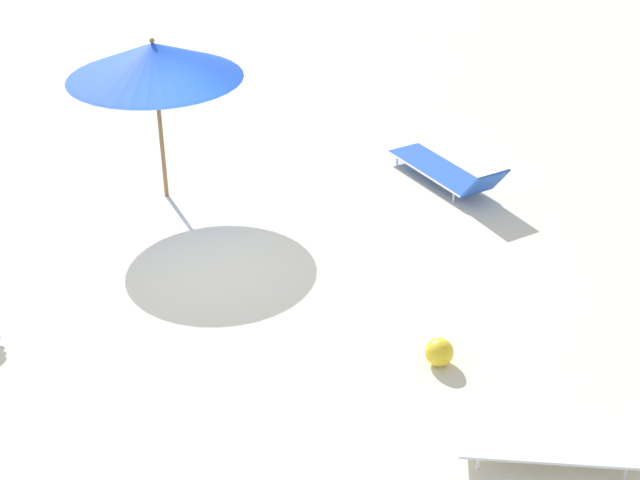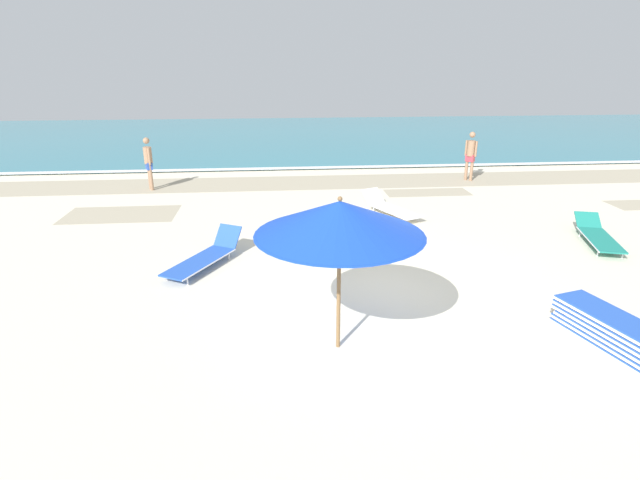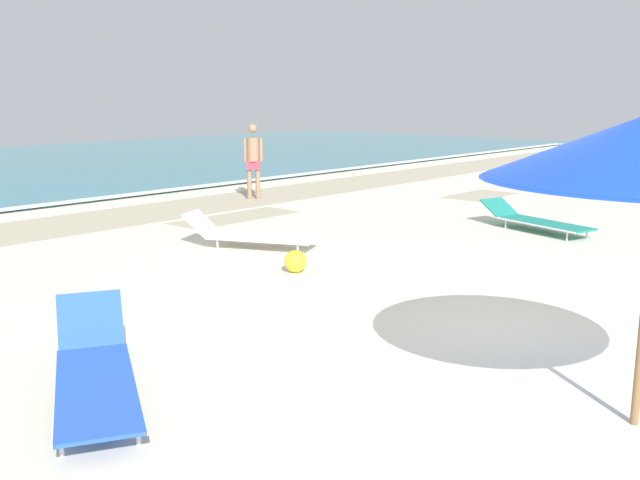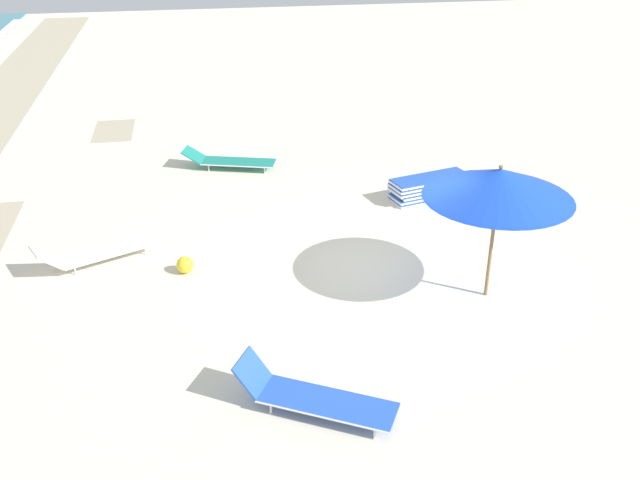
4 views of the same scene
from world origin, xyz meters
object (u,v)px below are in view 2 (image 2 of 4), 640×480
object	(u,v)px
lounger_stack	(612,331)
beach_ball	(379,229)
sun_lounger_near_water_left	(598,235)
sun_lounger_under_umbrella	(205,256)
beach_umbrella	(340,218)
sun_lounger_beside_umbrella	(390,207)
beachgoer_shoreline_child	(471,153)
beachgoer_wading_adult	(148,160)

from	to	relation	value
lounger_stack	beach_ball	world-z (taller)	lounger_stack
sun_lounger_near_water_left	beach_ball	bearing A→B (deg)	-175.59
lounger_stack	sun_lounger_under_umbrella	size ratio (longest dim) A/B	0.91
beach_umbrella	beach_ball	world-z (taller)	beach_umbrella
lounger_stack	beach_ball	size ratio (longest dim) A/B	6.37
beach_umbrella	sun_lounger_beside_umbrella	distance (m)	7.43
beachgoer_shoreline_child	beach_ball	size ratio (longest dim) A/B	5.58
sun_lounger_near_water_left	beachgoer_wading_adult	bearing A→B (deg)	168.38
sun_lounger_beside_umbrella	lounger_stack	bearing A→B (deg)	-100.49
sun_lounger_under_umbrella	sun_lounger_beside_umbrella	bearing A→B (deg)	64.11
sun_lounger_beside_umbrella	sun_lounger_near_water_left	xyz separation A→B (m)	(4.45, -2.79, -0.01)
beach_umbrella	lounger_stack	distance (m)	4.60
sun_lounger_beside_umbrella	beach_ball	xyz separation A→B (m)	(-0.68, -1.68, -0.05)
sun_lounger_under_umbrella	beachgoer_shoreline_child	xyz separation A→B (m)	(8.61, 7.33, 0.78)
beach_umbrella	beach_ball	size ratio (longest dim) A/B	7.75
sun_lounger_beside_umbrella	beachgoer_shoreline_child	bearing A→B (deg)	21.19
beachgoer_wading_adult	beachgoer_shoreline_child	size ratio (longest dim) A/B	1.00
beach_ball	sun_lounger_near_water_left	bearing A→B (deg)	-12.24
sun_lounger_beside_umbrella	beach_ball	bearing A→B (deg)	-137.04
beach_umbrella	sun_lounger_near_water_left	xyz separation A→B (m)	(6.81, 4.01, -1.87)
beach_umbrella	sun_lounger_beside_umbrella	xyz separation A→B (m)	(2.36, 6.80, -1.86)
sun_lounger_under_umbrella	beachgoer_shoreline_child	distance (m)	11.34
beach_umbrella	sun_lounger_near_water_left	size ratio (longest dim) A/B	1.04
lounger_stack	beachgoer_shoreline_child	bearing A→B (deg)	64.79
beachgoer_shoreline_child	sun_lounger_under_umbrella	bearing A→B (deg)	-94.51
beach_umbrella	sun_lounger_near_water_left	distance (m)	8.12
sun_lounger_beside_umbrella	sun_lounger_near_water_left	distance (m)	5.25
sun_lounger_beside_umbrella	beach_ball	size ratio (longest dim) A/B	6.99
sun_lounger_near_water_left	beachgoer_wading_adult	size ratio (longest dim) A/B	1.33
lounger_stack	beachgoer_shoreline_child	distance (m)	11.31
sun_lounger_beside_umbrella	beach_ball	world-z (taller)	sun_lounger_beside_umbrella
sun_lounger_near_water_left	beachgoer_shoreline_child	size ratio (longest dim) A/B	1.33
lounger_stack	sun_lounger_beside_umbrella	size ratio (longest dim) A/B	0.91
beach_umbrella	beach_ball	distance (m)	5.72
lounger_stack	beach_ball	distance (m)	6.01
sun_lounger_beside_umbrella	beachgoer_wading_adult	xyz separation A→B (m)	(-7.46, 3.62, 0.79)
lounger_stack	beachgoer_wading_adult	bearing A→B (deg)	115.73
beach_ball	sun_lounger_beside_umbrella	bearing A→B (deg)	67.99
beach_umbrella	beachgoer_shoreline_child	distance (m)	12.47
lounger_stack	sun_lounger_near_water_left	size ratio (longest dim) A/B	0.86
beachgoer_shoreline_child	beach_ball	distance (m)	7.28
sun_lounger_near_water_left	beachgoer_shoreline_child	bearing A→B (deg)	111.98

